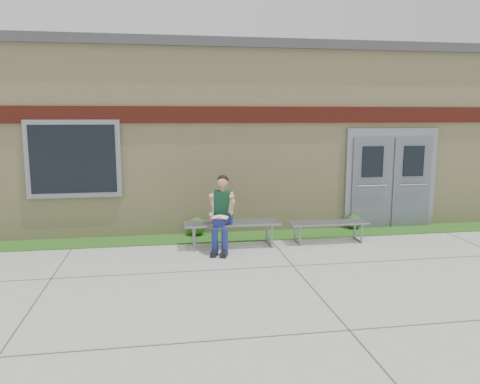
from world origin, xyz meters
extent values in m
plane|color=#9E9E99|center=(0.00, 0.00, 0.00)|extent=(80.00, 80.00, 0.00)
cube|color=#2A5516|center=(0.00, 2.60, 0.01)|extent=(16.00, 0.80, 0.02)
cube|color=beige|center=(0.00, 6.00, 2.00)|extent=(16.00, 6.00, 4.00)
cube|color=#3F3F42|center=(0.00, 6.00, 4.10)|extent=(16.20, 6.20, 0.20)
cube|color=maroon|center=(0.00, 2.97, 2.60)|extent=(16.00, 0.06, 0.35)
cube|color=gray|center=(-3.00, 2.96, 1.70)|extent=(1.90, 0.08, 1.60)
cube|color=black|center=(-3.00, 2.92, 1.70)|extent=(1.70, 0.04, 1.40)
cube|color=gray|center=(4.00, 2.96, 1.15)|extent=(2.20, 0.08, 2.30)
cube|color=slate|center=(3.50, 2.91, 1.05)|extent=(0.92, 0.06, 2.10)
cube|color=slate|center=(4.50, 2.91, 1.05)|extent=(0.92, 0.06, 2.10)
cube|color=gray|center=(0.14, 1.91, 0.47)|extent=(1.90, 0.54, 0.04)
cube|color=gray|center=(-0.62, 1.91, 0.22)|extent=(0.05, 0.53, 0.43)
cube|color=gray|center=(0.89, 1.91, 0.22)|extent=(0.05, 0.53, 0.43)
cube|color=gray|center=(2.14, 1.91, 0.41)|extent=(1.63, 0.46, 0.03)
cube|color=gray|center=(1.49, 1.91, 0.18)|extent=(0.04, 0.45, 0.37)
cube|color=gray|center=(2.79, 1.91, 0.18)|extent=(0.04, 0.45, 0.37)
cube|color=navy|center=(-0.05, 1.86, 0.58)|extent=(0.41, 0.34, 0.17)
cube|color=#0F3A1B|center=(-0.06, 1.84, 0.90)|extent=(0.38, 0.29, 0.48)
sphere|color=tan|center=(-0.06, 1.83, 1.31)|extent=(0.27, 0.27, 0.22)
sphere|color=black|center=(-0.05, 1.85, 1.33)|extent=(0.28, 0.28, 0.23)
cylinder|color=navy|center=(-0.22, 1.62, 0.60)|extent=(0.27, 0.46, 0.16)
cylinder|color=navy|center=(-0.04, 1.57, 0.60)|extent=(0.27, 0.46, 0.16)
cylinder|color=navy|center=(-0.27, 1.38, 0.26)|extent=(0.12, 0.12, 0.52)
cylinder|color=navy|center=(-0.09, 1.33, 0.26)|extent=(0.12, 0.12, 0.52)
cube|color=black|center=(-0.29, 1.31, 0.05)|extent=(0.18, 0.29, 0.10)
cube|color=black|center=(-0.11, 1.26, 0.05)|extent=(0.18, 0.29, 0.10)
cylinder|color=tan|center=(-0.26, 1.83, 0.96)|extent=(0.16, 0.25, 0.28)
cylinder|color=tan|center=(0.11, 1.72, 0.96)|extent=(0.16, 0.25, 0.28)
cube|color=white|center=(-0.16, 1.48, 0.70)|extent=(0.37, 0.31, 0.02)
cube|color=#E1545B|center=(-0.16, 1.48, 0.69)|extent=(0.38, 0.32, 0.01)
sphere|color=#8EC434|center=(0.10, 1.57, 0.97)|extent=(0.09, 0.09, 0.09)
sphere|color=#2A5516|center=(-0.51, 2.85, 0.21)|extent=(0.38, 0.38, 0.38)
sphere|color=#2A5516|center=(3.09, 2.85, 0.18)|extent=(0.32, 0.32, 0.32)
camera|label=1|loc=(-1.18, -7.04, 2.57)|focal=35.00mm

